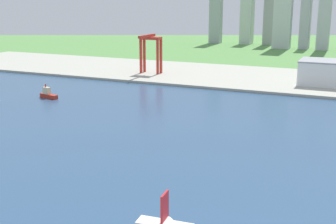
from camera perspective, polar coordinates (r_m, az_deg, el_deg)
ground_plane at (r=276.49m, az=8.11°, el=-2.55°), size 2400.00×2400.00×0.00m
water_bay at (r=222.30m, az=3.75°, el=-6.63°), size 840.00×360.00×0.15m
industrial_pier at (r=457.49m, az=14.80°, el=3.94°), size 840.00×140.00×2.50m
tugboat_small at (r=379.18m, az=-14.97°, el=2.20°), size 18.13×7.77×11.39m
port_crane_red at (r=472.16m, az=-2.26°, el=8.36°), size 21.88×34.67×40.70m
warehouse_main at (r=436.04m, az=19.89°, el=4.72°), size 54.29×39.00×22.12m
distant_skyline at (r=776.02m, az=18.23°, el=12.07°), size 378.22×76.84×146.01m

